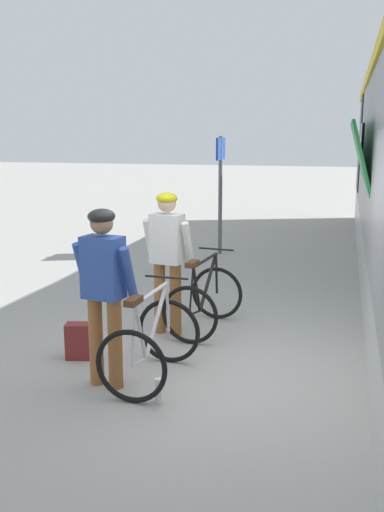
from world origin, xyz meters
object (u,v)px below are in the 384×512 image
at_px(bicycle_far_silver, 151,343).
at_px(water_bottle_by_the_backpack, 81,342).
at_px(cyclist_near_in_white, 167,251).
at_px(backpack_on_platform, 79,341).
at_px(bicycle_near_black, 204,300).
at_px(water_bottle_near_the_bikes, 158,390).
at_px(platform_sign_post, 220,175).
at_px(cyclist_far_in_blue, 104,282).

relative_size(bicycle_far_silver, water_bottle_by_the_backpack, 5.19).
relative_size(cyclist_near_in_white, water_bottle_by_the_backpack, 8.30).
bearing_deg(water_bottle_by_the_backpack, backpack_on_platform, -70.62).
bearing_deg(water_bottle_by_the_backpack, bicycle_near_black, 41.48).
distance_m(bicycle_far_silver, water_bottle_near_the_bikes, 0.56).
xyz_separation_m(cyclist_near_in_white, bicycle_far_silver, (0.26, -1.41, -0.65)).
bearing_deg(backpack_on_platform, water_bottle_by_the_backpack, 96.04).
bearing_deg(backpack_on_platform, platform_sign_post, 73.77).
height_order(cyclist_near_in_white, platform_sign_post, platform_sign_post).
xyz_separation_m(bicycle_near_black, platform_sign_post, (-0.82, 4.75, 1.22)).
height_order(bicycle_near_black, water_bottle_by_the_backpack, bicycle_near_black).
xyz_separation_m(bicycle_far_silver, water_bottle_by_the_backpack, (-1.04, 0.57, -0.30)).
relative_size(bicycle_near_black, water_bottle_by_the_backpack, 5.36).
bearing_deg(bicycle_near_black, water_bottle_by_the_backpack, -138.52).
bearing_deg(bicycle_near_black, bicycle_far_silver, -95.20).
distance_m(cyclist_near_in_white, water_bottle_near_the_bikes, 2.12).
bearing_deg(bicycle_far_silver, bicycle_near_black, 84.80).
bearing_deg(water_bottle_near_the_bikes, bicycle_far_silver, 116.56).
relative_size(cyclist_near_in_white, platform_sign_post, 0.73).
height_order(cyclist_far_in_blue, bicycle_near_black, cyclist_far_in_blue).
xyz_separation_m(cyclist_far_in_blue, platform_sign_post, (-0.27, 6.57, 0.57)).
relative_size(bicycle_far_silver, platform_sign_post, 0.46).
bearing_deg(backpack_on_platform, cyclist_near_in_white, 42.45).
bearing_deg(platform_sign_post, water_bottle_by_the_backpack, -93.68).
bearing_deg(bicycle_far_silver, water_bottle_near_the_bikes, -63.44).
xyz_separation_m(bicycle_near_black, water_bottle_by_the_backpack, (-1.19, -1.05, -0.30)).
xyz_separation_m(backpack_on_platform, water_bottle_by_the_backpack, (-0.07, 0.20, -0.09)).
height_order(backpack_on_platform, platform_sign_post, platform_sign_post).
bearing_deg(cyclist_near_in_white, bicycle_near_black, 27.08).
distance_m(backpack_on_platform, water_bottle_by_the_backpack, 0.23).
height_order(bicycle_near_black, platform_sign_post, platform_sign_post).
height_order(cyclist_far_in_blue, water_bottle_near_the_bikes, cyclist_far_in_blue).
xyz_separation_m(bicycle_far_silver, backpack_on_platform, (-0.97, 0.37, -0.20)).
bearing_deg(platform_sign_post, bicycle_near_black, -80.24).
xyz_separation_m(cyclist_near_in_white, water_bottle_by_the_backpack, (-0.78, -0.84, -0.95)).
relative_size(bicycle_near_black, backpack_on_platform, 2.84).
bearing_deg(cyclist_near_in_white, platform_sign_post, 94.69).
distance_m(bicycle_far_silver, water_bottle_by_the_backpack, 1.22).
xyz_separation_m(cyclist_near_in_white, cyclist_far_in_blue, (-0.13, -1.62, 0.00)).
bearing_deg(cyclist_near_in_white, bicycle_far_silver, -79.46).
relative_size(bicycle_far_silver, water_bottle_near_the_bikes, 4.81).
bearing_deg(bicycle_far_silver, cyclist_near_in_white, 100.54).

